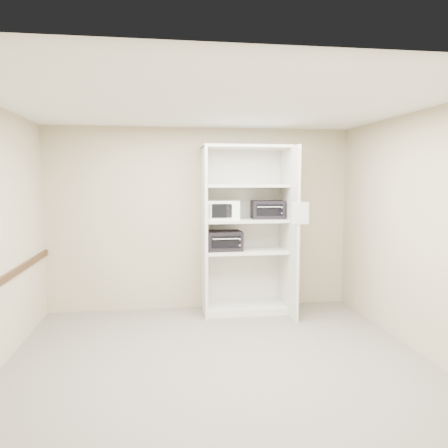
{
  "coord_description": "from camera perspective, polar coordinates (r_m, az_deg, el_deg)",
  "views": [
    {
      "loc": [
        -0.58,
        -4.48,
        1.94
      ],
      "look_at": [
        0.25,
        1.34,
        1.34
      ],
      "focal_mm": 35.0,
      "sensor_mm": 36.0,
      "label": 1
    }
  ],
  "objects": [
    {
      "name": "ceiling",
      "position": [
        4.58,
        -0.81,
        15.38
      ],
      "size": [
        4.5,
        4.0,
        0.01
      ],
      "primitive_type": "cube",
      "color": "white"
    },
    {
      "name": "toaster_oven_lower",
      "position": [
        6.31,
        0.0,
        -2.18
      ],
      "size": [
        0.51,
        0.39,
        0.28
      ],
      "primitive_type": "cube",
      "rotation": [
        0.0,
        0.0,
        0.03
      ],
      "color": "black",
      "rests_on": "shelving_unit"
    },
    {
      "name": "toaster_oven_upper",
      "position": [
        6.41,
        5.69,
        1.89
      ],
      "size": [
        0.48,
        0.37,
        0.26
      ],
      "primitive_type": "cube",
      "rotation": [
        0.0,
        0.0,
        -0.06
      ],
      "color": "black",
      "rests_on": "shelving_unit"
    },
    {
      "name": "microwave",
      "position": [
        6.23,
        -0.09,
        1.84
      ],
      "size": [
        0.48,
        0.39,
        0.27
      ],
      "primitive_type": "cube",
      "rotation": [
        0.0,
        0.0,
        -0.1
      ],
      "color": "white",
      "rests_on": "shelving_unit"
    },
    {
      "name": "wall_back",
      "position": [
        6.54,
        -3.02,
        0.66
      ],
      "size": [
        4.5,
        0.02,
        2.7
      ],
      "primitive_type": "cube",
      "color": "#B5AC89",
      "rests_on": "ground"
    },
    {
      "name": "shelving_unit",
      "position": [
        6.36,
        3.21,
        -1.47
      ],
      "size": [
        1.24,
        0.92,
        2.42
      ],
      "color": "silver",
      "rests_on": "floor"
    },
    {
      "name": "wall_right",
      "position": [
        5.33,
        23.96,
        -1.02
      ],
      "size": [
        0.02,
        4.0,
        2.7
      ],
      "primitive_type": "cube",
      "color": "#B5AC89",
      "rests_on": "ground"
    },
    {
      "name": "floor",
      "position": [
        4.92,
        -0.76,
        -17.39
      ],
      "size": [
        4.5,
        4.0,
        0.01
      ],
      "primitive_type": "cube",
      "color": "#686257",
      "rests_on": "ground"
    },
    {
      "name": "wall_front",
      "position": [
        2.62,
        4.87,
        -7.26
      ],
      "size": [
        4.5,
        0.02,
        2.7
      ],
      "primitive_type": "cube",
      "color": "#B5AC89",
      "rests_on": "ground"
    },
    {
      "name": "paper_sign",
      "position": [
        5.86,
        9.98,
        1.4
      ],
      "size": [
        0.23,
        0.02,
        0.29
      ],
      "primitive_type": "cube",
      "rotation": [
        0.0,
        0.0,
        0.06
      ],
      "color": "white",
      "rests_on": "shelving_unit"
    }
  ]
}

